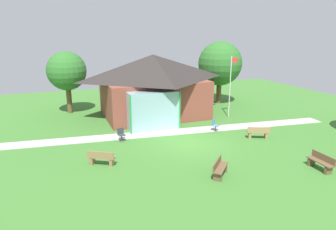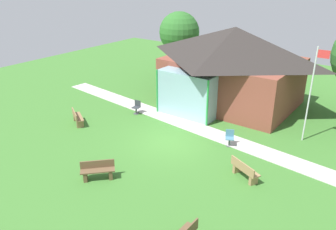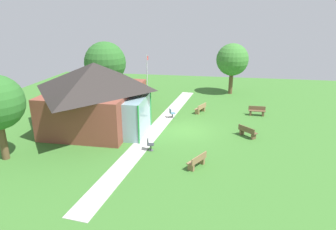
{
  "view_description": "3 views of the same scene",
  "coord_description": "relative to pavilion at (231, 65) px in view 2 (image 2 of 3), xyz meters",
  "views": [
    {
      "loc": [
        -7.85,
        -16.44,
        6.94
      ],
      "look_at": [
        -0.49,
        2.98,
        1.18
      ],
      "focal_mm": 31.77,
      "sensor_mm": 36.0,
      "label": 1
    },
    {
      "loc": [
        9.51,
        -13.23,
        8.6
      ],
      "look_at": [
        -0.97,
        1.08,
        1.02
      ],
      "focal_mm": 36.53,
      "sensor_mm": 36.0,
      "label": 2
    },
    {
      "loc": [
        -21.98,
        -2.34,
        8.76
      ],
      "look_at": [
        0.61,
        1.61,
        0.96
      ],
      "focal_mm": 31.71,
      "sensor_mm": 36.0,
      "label": 3
    }
  ],
  "objects": [
    {
      "name": "ground_plane",
      "position": [
        0.22,
        -7.22,
        -2.72
      ],
      "size": [
        44.0,
        44.0,
        0.0
      ],
      "primitive_type": "plane",
      "color": "#3D752D"
    },
    {
      "name": "pavilion",
      "position": [
        0.0,
        0.0,
        0.0
      ],
      "size": [
        9.21,
        8.06,
        5.21
      ],
      "color": "brown",
      "rests_on": "ground_plane"
    },
    {
      "name": "footpath",
      "position": [
        0.22,
        -4.8,
        -2.7
      ],
      "size": [
        23.82,
        3.81,
        0.03
      ],
      "primitive_type": "cube",
      "rotation": [
        0.0,
        0.0,
        -0.11
      ],
      "color": "#BCB7B2",
      "rests_on": "ground_plane"
    },
    {
      "name": "flagpole",
      "position": [
        5.87,
        -2.69,
        0.14
      ],
      "size": [
        0.64,
        0.08,
        5.14
      ],
      "color": "silver",
      "rests_on": "ground_plane"
    },
    {
      "name": "bench_front_center",
      "position": [
        -0.4,
        -11.88,
        -2.32
      ],
      "size": [
        1.36,
        1.39,
        0.84
      ],
      "rotation": [
        0.0,
        0.0,
        3.95
      ],
      "color": "brown",
      "rests_on": "ground_plane"
    },
    {
      "name": "bench_mid_right",
      "position": [
        4.83,
        -8.02,
        -2.32
      ],
      "size": [
        1.54,
        1.04,
        0.84
      ],
      "rotation": [
        0.0,
        0.0,
        5.84
      ],
      "color": "#9E7A51",
      "rests_on": "ground_plane"
    },
    {
      "name": "bench_mid_left",
      "position": [
        -5.74,
        -8.54,
        -2.32
      ],
      "size": [
        1.52,
        1.13,
        0.84
      ],
      "rotation": [
        0.0,
        0.0,
        5.76
      ],
      "color": "olive",
      "rests_on": "ground_plane"
    },
    {
      "name": "patio_chair_lawn_spare",
      "position": [
        2.88,
        -5.6,
        -2.3
      ],
      "size": [
        0.59,
        0.59,
        0.86
      ],
      "rotation": [
        0.0,
        0.0,
        3.63
      ],
      "color": "teal",
      "rests_on": "ground_plane"
    },
    {
      "name": "patio_chair_west",
      "position": [
        -3.94,
        -5.2,
        -2.3
      ],
      "size": [
        0.49,
        0.49,
        0.86
      ],
      "rotation": [
        0.0,
        0.0,
        3.27
      ],
      "color": "#33383D",
      "rests_on": "ground_plane"
    },
    {
      "name": "tree_behind_pavilion_left",
      "position": [
        -6.71,
        3.6,
        1.0
      ],
      "size": [
        3.38,
        3.38,
        5.44
      ],
      "color": "brown",
      "rests_on": "ground_plane"
    }
  ]
}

